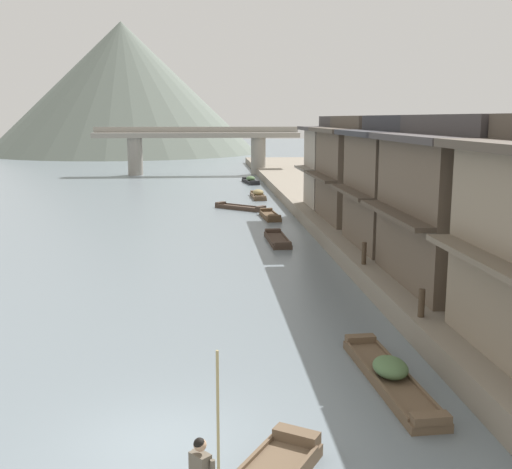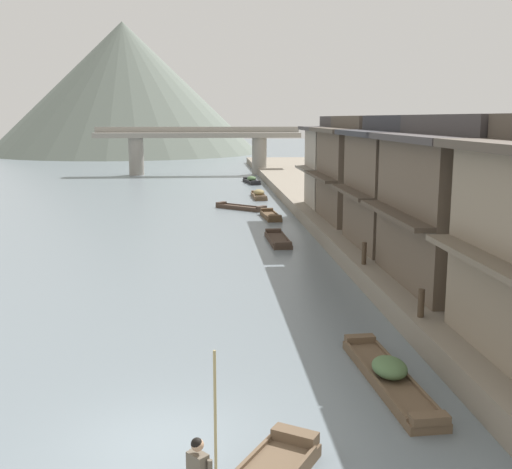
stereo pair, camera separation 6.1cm
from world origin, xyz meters
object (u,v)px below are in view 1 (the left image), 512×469
Objects in this scene: boat_moored_nearest at (258,195)px; mooring_post_dock_mid at (364,253)px; boat_midriver_upstream at (240,207)px; boat_midriver_drifting at (270,216)px; house_waterfront_narrow at (365,170)px; house_waterfront_far at (349,162)px; mooring_post_dock_near at (422,303)px; boat_moored_second at (277,240)px; stone_bridge at (197,143)px; boat_moored_third at (251,181)px; house_waterfront_tall at (409,183)px; house_waterfront_second at (469,202)px; boat_moored_far at (390,376)px.

mooring_post_dock_mid reaches higher than boat_moored_nearest.
boat_midriver_drifting is at bearing -67.63° from boat_midriver_upstream.
boat_midriver_upstream is 13.04m from house_waterfront_narrow.
boat_moored_nearest is 1.14× the size of boat_midriver_upstream.
house_waterfront_far is at bearing 86.05° from house_waterfront_narrow.
mooring_post_dock_near is at bearing -98.98° from house_waterfront_narrow.
stone_bridge is at bearing 96.55° from boat_moored_second.
house_waterfront_far is at bearing 79.21° from mooring_post_dock_mid.
boat_midriver_drifting is (-0.11, -11.30, -0.10)m from boat_moored_nearest.
boat_midriver_drifting is 8.65m from house_waterfront_narrow.
mooring_post_dock_mid reaches higher than mooring_post_dock_near.
boat_midriver_drifting is 6.60m from house_waterfront_far.
stone_bridge reaches higher than boat_midriver_drifting.
house_waterfront_narrow is at bearing -93.95° from house_waterfront_far.
stone_bridge is at bearing 117.95° from boat_moored_third.
house_waterfront_tall is at bearing -91.31° from house_waterfront_far.
house_waterfront_narrow is 8.72× the size of mooring_post_dock_near.
boat_midriver_upstream is at bearing 149.19° from house_waterfront_far.
house_waterfront_second is 5.04m from mooring_post_dock_mid.
stone_bridge is at bearing 98.23° from mooring_post_dock_mid.
mooring_post_dock_near is 59.78m from stone_bridge.
boat_moored_nearest is 11.30m from boat_midriver_drifting.
boat_midriver_drifting is at bearing 94.95° from mooring_post_dock_near.
house_waterfront_far is at bearing -30.81° from boat_midriver_upstream.
boat_moored_far is at bearing -121.54° from mooring_post_dock_near.
house_waterfront_tall reaches higher than stone_bridge.
house_waterfront_second is (4.82, 6.86, 3.59)m from boat_moored_far.
house_waterfront_far is (5.95, 8.61, 3.69)m from boat_moored_second.
house_waterfront_narrow is 41.98m from stone_bridge.
boat_moored_far is at bearing -89.37° from boat_midriver_drifting.
boat_moored_nearest is at bearing 74.18° from boat_midriver_upstream.
house_waterfront_second is 1.01× the size of house_waterfront_narrow.
house_waterfront_narrow is (-0.06, 14.72, 0.00)m from house_waterfront_second.
boat_moored_third is 38.07m from house_waterfront_tall.
house_waterfront_second reaches higher than boat_moored_far.
mooring_post_dock_near is (2.02, -35.89, 0.99)m from boat_moored_nearest.
house_waterfront_far is at bearing -64.37° from boat_moored_nearest.
boat_moored_second is 11.10m from house_waterfront_far.
boat_midriver_drifting is 0.99× the size of boat_midriver_upstream.
stone_bridge is (-5.42, 34.66, 3.62)m from boat_midriver_drifting.
boat_moored_second is at bearing 92.30° from boat_moored_far.
stone_bridge reaches higher than boat_moored_nearest.
house_waterfront_second is at bearing -74.54° from boat_midriver_upstream.
boat_moored_nearest is 0.64× the size of house_waterfront_far.
house_waterfront_second is (5.13, -20.70, 3.65)m from boat_midriver_drifting.
boat_moored_nearest reaches higher than boat_midriver_upstream.
boat_moored_second is at bearing 106.06° from mooring_post_dock_mid.
boat_midriver_drifting is at bearing 90.63° from boat_moored_far.
boat_moored_far is 32.09m from boat_midriver_upstream.
boat_moored_third is 48.41m from mooring_post_dock_near.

